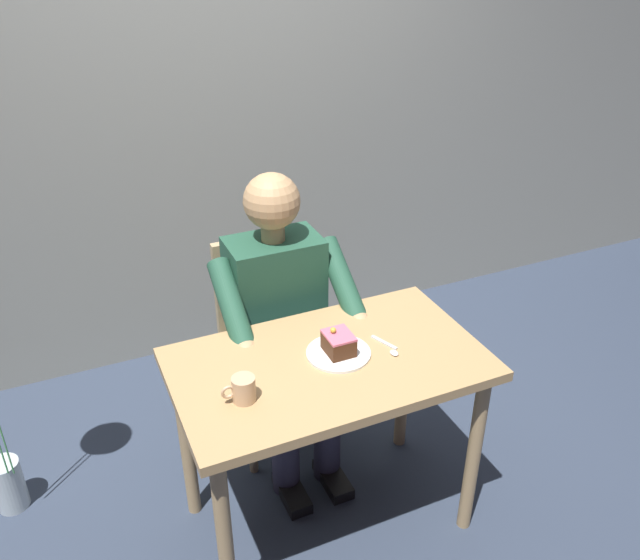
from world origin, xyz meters
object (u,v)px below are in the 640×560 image
at_px(coffee_cup, 243,389).
at_px(seated_person, 283,323).
at_px(cake_slice, 339,343).
at_px(dessert_spoon, 389,348).
at_px(dining_table, 329,385).
at_px(chair, 269,333).

bearing_deg(coffee_cup, seated_person, -122.31).
relative_size(cake_slice, dessert_spoon, 0.75).
xyz_separation_m(cake_slice, dessert_spoon, (-0.17, 0.04, -0.04)).
distance_m(dining_table, coffee_cup, 0.36).
distance_m(seated_person, coffee_cup, 0.62).
bearing_deg(dining_table, cake_slice, -160.04).
bearing_deg(dessert_spoon, coffee_cup, 5.62).
bearing_deg(seated_person, dessert_spoon, 115.19).
distance_m(coffee_cup, dessert_spoon, 0.54).
bearing_deg(cake_slice, dessert_spoon, 165.94).
bearing_deg(chair, seated_person, 90.00).
bearing_deg(coffee_cup, dining_table, -165.99).
bearing_deg(chair, coffee_cup, 64.68).
relative_size(dining_table, dessert_spoon, 7.34).
height_order(coffee_cup, dessert_spoon, coffee_cup).
xyz_separation_m(cake_slice, coffee_cup, (0.36, 0.10, -0.00)).
xyz_separation_m(chair, cake_slice, (-0.04, 0.58, 0.31)).
bearing_deg(coffee_cup, dessert_spoon, -174.38).
bearing_deg(dessert_spoon, chair, -71.12).
bearing_deg(cake_slice, dining_table, 19.96).
relative_size(seated_person, coffee_cup, 11.37).
bearing_deg(seated_person, cake_slice, 95.91).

